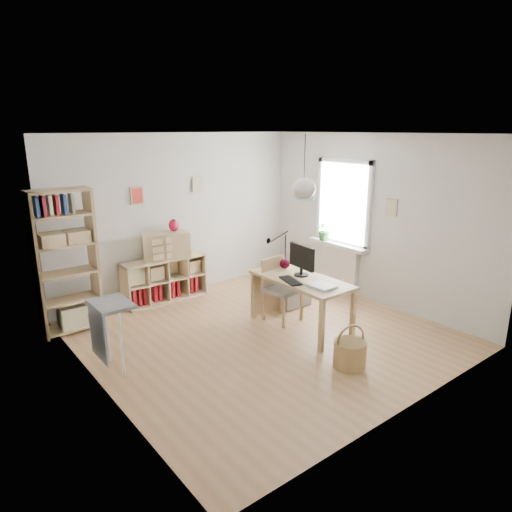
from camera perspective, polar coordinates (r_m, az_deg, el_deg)
ground at (r=6.43m, az=0.96°, el=-9.76°), size 4.50×4.50×0.00m
room_shell at (r=6.11m, az=6.00°, el=8.42°), size 4.50×4.50×4.50m
window_unit at (r=7.89m, az=10.93°, el=6.55°), size 0.07×1.16×1.46m
radiator at (r=8.12m, az=10.35°, el=-1.50°), size 0.10×0.80×0.80m
windowsill at (r=7.97m, az=10.26°, el=1.39°), size 0.22×1.20×0.06m
desk at (r=6.42m, az=5.66°, el=-3.57°), size 0.70×1.50×0.75m
cube_shelf at (r=7.72m, az=-11.59°, el=-3.26°), size 1.40×0.38×0.72m
tall_bookshelf at (r=6.72m, az=-22.81°, el=-0.01°), size 0.80×0.38×2.00m
side_table at (r=5.53m, az=-18.18°, el=-7.42°), size 0.40×0.55×0.85m
chair at (r=6.73m, az=2.96°, el=-3.68°), size 0.51×0.51×0.94m
wicker_basket at (r=5.68m, az=11.64°, el=-11.78°), size 0.39×0.39×0.54m
storage_chest at (r=7.43m, az=4.31°, el=-4.70°), size 0.53×0.60×0.55m
monitor at (r=6.43m, az=5.74°, el=-0.32°), size 0.20×0.51×0.45m
keyboard at (r=6.24m, az=4.32°, el=-3.10°), size 0.26×0.44×0.02m
task_lamp at (r=6.74m, az=2.60°, el=1.25°), size 0.47×0.17×0.50m
yarn_ball at (r=6.78m, az=3.62°, el=-0.96°), size 0.15×0.15×0.15m
paper_tray at (r=6.06m, az=8.20°, el=-3.73°), size 0.29×0.35×0.03m
drawer_chest at (r=7.55m, az=-11.17°, el=1.33°), size 0.81×0.57×0.42m
red_vase at (r=7.54m, az=-10.25°, el=3.81°), size 0.17×0.17×0.20m
potted_plant at (r=8.11m, az=8.59°, el=3.25°), size 0.41×0.38×0.36m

